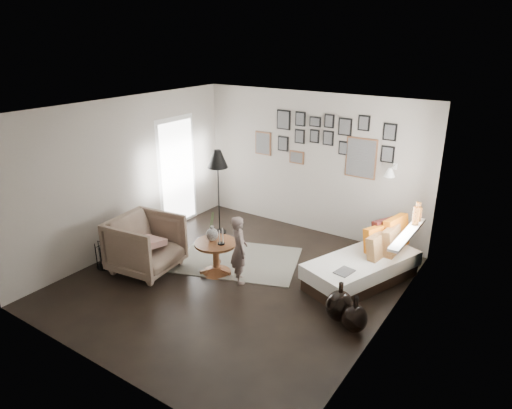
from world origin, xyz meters
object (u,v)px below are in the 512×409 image
Objects in this scene: demijohn_small at (355,318)px; demijohn_large at (340,306)px; pedestal_table at (216,258)px; armchair at (146,244)px; daybed at (364,263)px; floor_lamp at (218,162)px; child at (239,249)px; magazine_basket at (106,255)px; vase at (212,232)px.

demijohn_large is at bearing 155.11° from demijohn_small.
pedestal_table is 0.68× the size of armchair.
daybed reaches higher than pedestal_table.
floor_lamp is 3.19× the size of demijohn_small.
armchair is at bearing 62.41° from child.
magazine_basket is at bearing -171.34° from demijohn_small.
demijohn_small is (0.38, -1.28, -0.09)m from daybed.
pedestal_table is 2.28m from daybed.
floor_lamp is 3.81m from demijohn_small.
armchair is at bearing -150.34° from pedestal_table.
demijohn_small is at bearing -5.65° from vase.
daybed reaches higher than demijohn_small.
demijohn_large is (3.11, 0.44, -0.23)m from armchair.
floor_lamp reaches higher than pedestal_table.
pedestal_table is 1.80m from magazine_basket.
vase is 0.48× the size of armchair.
demijohn_small is at bearing -23.82° from floor_lamp.
demijohn_small is (2.40, -0.23, -0.05)m from pedestal_table.
daybed is at bearing -68.62° from armchair.
demijohn_large is at bearing -2.82° from pedestal_table.
daybed is at bearing 27.61° from pedestal_table.
child is at bearing 177.02° from demijohn_large.
demijohn_large is 0.29m from demijohn_small.
armchair is 0.73m from magazine_basket.
pedestal_table is 2.41m from demijohn_small.
child is at bearing -76.49° from armchair.
floor_lamp is 3.93× the size of magazine_basket.
vase reaches higher than demijohn_small.
armchair is 1.94× the size of demijohn_small.
daybed reaches higher than demijohn_large.
demijohn_small is (0.26, -0.12, -0.02)m from demijohn_large.
child is at bearing -2.25° from pedestal_table.
armchair is at bearing -174.51° from demijohn_small.
child reaches higher than magazine_basket.
vase is at bearing -133.22° from daybed.
daybed is 1.34m from demijohn_small.
floor_lamp is (-2.93, 0.18, 1.10)m from daybed.
vase reaches higher than armchair.
child is (0.54, -0.04, -0.13)m from vase.
magazine_basket is (-1.52, -0.85, -0.46)m from vase.
child is at bearing -42.44° from floor_lamp.
vase is 1.07m from armchair.
child is (-1.55, -1.07, 0.25)m from daybed.
daybed is at bearing 26.27° from vase.
demijohn_large is at bearing -3.23° from vase.
armchair is 1.76× the size of demijohn_large.
demijohn_small is at bearing -91.40° from armchair.
demijohn_small is 0.47× the size of child.
child is (-1.94, 0.21, 0.34)m from demijohn_small.
armchair reaches higher than demijohn_large.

